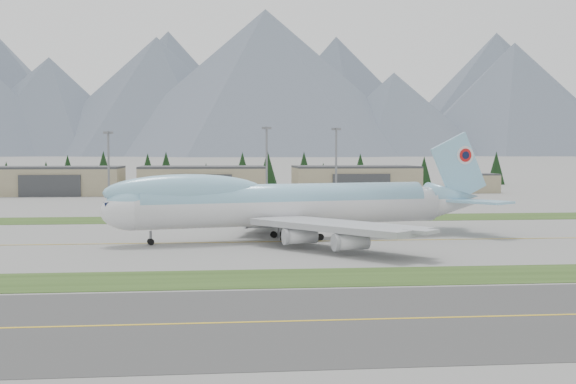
{
  "coord_description": "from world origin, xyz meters",
  "views": [
    {
      "loc": [
        -10.12,
        -131.76,
        16.83
      ],
      "look_at": [
        5.27,
        20.77,
        8.0
      ],
      "focal_mm": 45.0,
      "sensor_mm": 36.0,
      "label": 1
    }
  ],
  "objects": [
    {
      "name": "grass_strip_far",
      "position": [
        0.0,
        45.0,
        0.0
      ],
      "size": [
        400.0,
        18.0,
        0.08
      ],
      "primitive_type": "cube",
      "color": "#2A4318",
      "rests_on": "ground"
    },
    {
      "name": "asphalt_taxiway",
      "position": [
        0.0,
        -62.0,
        0.0
      ],
      "size": [
        400.0,
        32.0,
        0.04
      ],
      "primitive_type": "cube",
      "color": "#3C3C3C",
      "rests_on": "ground"
    },
    {
      "name": "service_vehicle_a",
      "position": [
        -44.11,
        114.36,
        0.0
      ],
      "size": [
        2.23,
        3.76,
        1.2
      ],
      "primitive_type": "imported",
      "rotation": [
        0.0,
        0.0,
        -0.25
      ],
      "color": "white",
      "rests_on": "ground"
    },
    {
      "name": "floodlight_masts",
      "position": [
        -26.5,
        108.67,
        16.74
      ],
      "size": [
        132.61,
        10.99,
        24.66
      ],
      "color": "slate",
      "rests_on": "ground"
    },
    {
      "name": "ground",
      "position": [
        0.0,
        0.0,
        0.0
      ],
      "size": [
        7000.0,
        7000.0,
        0.0
      ],
      "primitive_type": "plane",
      "color": "slate",
      "rests_on": "ground"
    },
    {
      "name": "taxiway_line_main",
      "position": [
        0.0,
        0.0,
        0.0
      ],
      "size": [
        400.0,
        0.4,
        0.02
      ],
      "primitive_type": "cube",
      "color": "gold",
      "rests_on": "ground"
    },
    {
      "name": "service_vehicle_c",
      "position": [
        55.06,
        134.55,
        0.0
      ],
      "size": [
        2.06,
        3.73,
        1.02
      ],
      "primitive_type": "imported",
      "rotation": [
        0.0,
        0.0,
        0.18
      ],
      "color": "silver",
      "rests_on": "ground"
    },
    {
      "name": "hangar_right",
      "position": [
        45.0,
        149.9,
        5.39
      ],
      "size": [
        48.0,
        26.6,
        10.8
      ],
      "color": "gray",
      "rests_on": "ground"
    },
    {
      "name": "grass_strip_near",
      "position": [
        0.0,
        -38.0,
        0.0
      ],
      "size": [
        400.0,
        14.0,
        0.08
      ],
      "primitive_type": "cube",
      "color": "#2A4318",
      "rests_on": "ground"
    },
    {
      "name": "service_vehicle_b",
      "position": [
        23.86,
        131.41,
        0.0
      ],
      "size": [
        3.54,
        1.31,
        1.16
      ],
      "primitive_type": "imported",
      "rotation": [
        0.0,
        0.0,
        1.59
      ],
      "color": "#AD9F2B",
      "rests_on": "ground"
    },
    {
      "name": "mountain_ridge_rear",
      "position": [
        164.55,
        2900.0,
        257.46
      ],
      "size": [
        4438.77,
        1047.91,
        523.96
      ],
      "color": "slate",
      "rests_on": "ground"
    },
    {
      "name": "hangar_left",
      "position": [
        -70.0,
        149.9,
        5.39
      ],
      "size": [
        48.0,
        26.6,
        10.8
      ],
      "color": "gray",
      "rests_on": "ground"
    },
    {
      "name": "boeing_747_freighter",
      "position": [
        3.42,
        3.3,
        6.81
      ],
      "size": [
        78.68,
        66.13,
        20.65
      ],
      "rotation": [
        0.0,
        0.0,
        0.22
      ],
      "color": "silver",
      "rests_on": "ground"
    },
    {
      "name": "conifer_belt",
      "position": [
        4.29,
        211.82,
        7.6
      ],
      "size": [
        272.42,
        16.48,
        16.89
      ],
      "color": "black",
      "rests_on": "ground"
    },
    {
      "name": "control_shed",
      "position": [
        95.0,
        148.0,
        3.8
      ],
      "size": [
        14.0,
        12.0,
        7.6
      ],
      "color": "gray",
      "rests_on": "ground"
    },
    {
      "name": "hangar_center",
      "position": [
        -15.0,
        149.9,
        5.39
      ],
      "size": [
        48.0,
        26.6,
        10.8
      ],
      "color": "gray",
      "rests_on": "ground"
    },
    {
      "name": "mountain_ridge_front",
      "position": [
        -156.01,
        2213.96,
        218.2
      ],
      "size": [
        4229.29,
        1173.3,
        492.63
      ],
      "color": "slate",
      "rests_on": "ground"
    },
    {
      "name": "taxiway_line_near",
      "position": [
        0.0,
        -62.0,
        0.0
      ],
      "size": [
        400.0,
        0.4,
        0.02
      ],
      "primitive_type": "cube",
      "color": "gold",
      "rests_on": "ground"
    }
  ]
}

